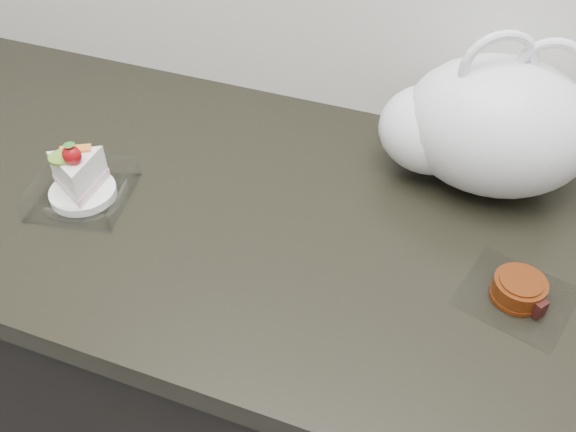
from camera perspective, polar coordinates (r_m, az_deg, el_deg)
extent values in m
cube|color=black|center=(1.31, 1.90, -15.73)|extent=(2.00, 0.60, 0.86)
cube|color=black|center=(0.96, 2.49, -1.40)|extent=(2.04, 0.64, 0.04)
cube|color=white|center=(1.04, -17.65, 1.63)|extent=(0.16, 0.16, 0.00)
cylinder|color=white|center=(1.03, -17.75, 1.99)|extent=(0.10, 0.10, 0.01)
ellipsoid|color=#A90B14|center=(0.97, -18.66, 5.15)|extent=(0.03, 0.02, 0.03)
cone|color=#2D7223|center=(0.97, -18.85, 5.83)|extent=(0.02, 0.02, 0.01)
cylinder|color=#7EAC32|center=(0.99, -19.52, 4.93)|extent=(0.04, 0.04, 0.00)
cube|color=orange|center=(1.00, -18.39, 5.65)|extent=(0.05, 0.04, 0.00)
cube|color=white|center=(0.90, 19.62, -6.77)|extent=(0.17, 0.16, 0.00)
cylinder|color=#60270B|center=(0.89, 19.84, -6.13)|extent=(0.07, 0.07, 0.03)
cylinder|color=#60270B|center=(0.89, 19.68, -6.61)|extent=(0.08, 0.08, 0.01)
cylinder|color=#60270B|center=(0.88, 20.08, -5.44)|extent=(0.06, 0.06, 0.00)
cube|color=black|center=(0.88, 21.27, -7.55)|extent=(0.03, 0.02, 0.02)
ellipsoid|color=white|center=(1.01, 18.05, 7.58)|extent=(0.33, 0.29, 0.21)
ellipsoid|color=white|center=(1.01, 12.63, 7.51)|extent=(0.20, 0.19, 0.14)
torus|color=white|center=(0.95, 18.20, 12.36)|extent=(0.11, 0.06, 0.11)
torus|color=white|center=(0.98, 22.34, 11.66)|extent=(0.11, 0.02, 0.11)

